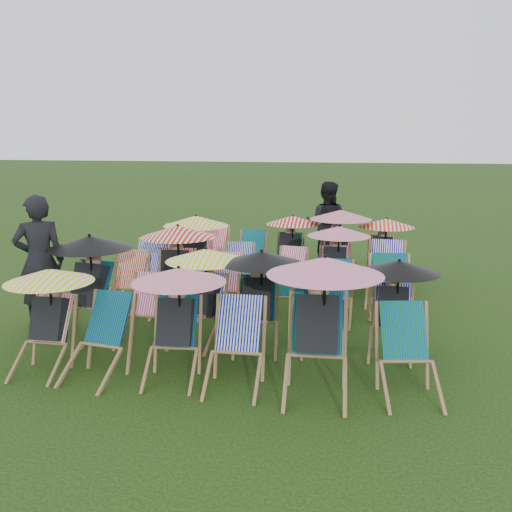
% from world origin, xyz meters
% --- Properties ---
extents(ground, '(100.00, 100.00, 0.00)m').
position_xyz_m(ground, '(0.00, 0.00, 0.00)').
color(ground, black).
rests_on(ground, ground).
extents(deckchair_0, '(0.99, 1.02, 1.17)m').
position_xyz_m(deckchair_0, '(-1.89, -2.22, 0.62)').
color(deckchair_0, olive).
rests_on(deckchair_0, ground).
extents(deckchair_1, '(0.71, 0.90, 0.89)m').
position_xyz_m(deckchair_1, '(-1.24, -2.31, 0.44)').
color(deckchair_1, olive).
rests_on(deckchair_1, ground).
extents(deckchair_2, '(1.03, 1.10, 1.23)m').
position_xyz_m(deckchair_2, '(-0.40, -2.16, 0.65)').
color(deckchair_2, olive).
rests_on(deckchair_2, ground).
extents(deckchair_3, '(0.62, 0.85, 0.91)m').
position_xyz_m(deckchair_3, '(0.30, -2.28, 0.45)').
color(deckchair_3, olive).
rests_on(deckchair_3, ground).
extents(deckchair_4, '(1.20, 1.26, 1.42)m').
position_xyz_m(deckchair_4, '(1.17, -2.26, 0.75)').
color(deckchair_4, olive).
rests_on(deckchair_4, ground).
extents(deckchair_5, '(0.74, 0.92, 0.91)m').
position_xyz_m(deckchair_5, '(2.08, -2.20, 0.45)').
color(deckchair_5, olive).
rests_on(deckchair_5, ground).
extents(deckchair_6, '(1.13, 1.21, 1.34)m').
position_xyz_m(deckchair_6, '(-1.99, -1.05, 0.71)').
color(deckchair_6, olive).
rests_on(deckchair_6, ground).
extents(deckchair_7, '(0.59, 0.80, 0.85)m').
position_xyz_m(deckchair_7, '(-1.14, -1.17, 0.42)').
color(deckchair_7, olive).
rests_on(deckchair_7, ground).
extents(deckchair_8, '(1.03, 1.10, 1.22)m').
position_xyz_m(deckchair_8, '(-0.41, -1.04, 0.64)').
color(deckchair_8, olive).
rests_on(deckchair_8, ground).
extents(deckchair_9, '(1.03, 1.10, 1.23)m').
position_xyz_m(deckchair_9, '(0.34, -1.10, 0.65)').
color(deckchair_9, olive).
rests_on(deckchair_9, ground).
extents(deckchair_10, '(0.65, 0.84, 0.85)m').
position_xyz_m(deckchair_10, '(1.13, -1.03, 0.43)').
color(deckchair_10, olive).
rests_on(deckchair_10, ground).
extents(deckchair_11, '(0.98, 1.02, 1.16)m').
position_xyz_m(deckchair_11, '(1.99, -1.02, 0.61)').
color(deckchair_11, olive).
rests_on(deckchair_11, ground).
extents(deckchair_12, '(0.61, 0.83, 0.89)m').
position_xyz_m(deckchair_12, '(-1.89, 0.01, 0.44)').
color(deckchair_12, olive).
rests_on(deckchair_12, ground).
extents(deckchair_13, '(1.11, 1.18, 1.32)m').
position_xyz_m(deckchair_13, '(-1.13, 0.11, 0.69)').
color(deckchair_13, olive).
rests_on(deckchair_13, ground).
extents(deckchair_14, '(0.60, 0.83, 0.89)m').
position_xyz_m(deckchair_14, '(-0.43, 0.11, 0.44)').
color(deckchair_14, olive).
rests_on(deckchair_14, ground).
extents(deckchair_15, '(0.55, 0.77, 0.83)m').
position_xyz_m(deckchair_15, '(0.41, 0.05, 0.41)').
color(deckchair_15, olive).
rests_on(deckchair_15, ground).
extents(deckchair_16, '(0.58, 0.80, 0.85)m').
position_xyz_m(deckchair_16, '(1.23, 0.09, 0.43)').
color(deckchair_16, olive).
rests_on(deckchair_16, ground).
extents(deckchair_17, '(0.75, 0.96, 0.96)m').
position_xyz_m(deckchair_17, '(2.06, 0.07, 0.48)').
color(deckchair_17, olive).
rests_on(deckchair_17, ground).
extents(deckchair_18, '(0.64, 0.85, 0.88)m').
position_xyz_m(deckchair_18, '(-2.00, 1.13, 0.44)').
color(deckchair_18, olive).
rests_on(deckchair_18, ground).
extents(deckchair_19, '(1.10, 1.14, 1.30)m').
position_xyz_m(deckchair_19, '(-1.20, 1.29, 0.69)').
color(deckchair_19, olive).
rests_on(deckchair_19, ground).
extents(deckchair_20, '(0.59, 0.81, 0.85)m').
position_xyz_m(deckchair_20, '(-0.42, 1.17, 0.43)').
color(deckchair_20, olive).
rests_on(deckchair_20, ground).
extents(deckchair_21, '(0.63, 0.81, 0.81)m').
position_xyz_m(deckchair_21, '(0.46, 1.15, 0.41)').
color(deckchair_21, olive).
rests_on(deckchair_21, ground).
extents(deckchair_22, '(1.01, 1.05, 1.20)m').
position_xyz_m(deckchair_22, '(1.20, 1.22, 0.63)').
color(deckchair_22, olive).
rests_on(deckchair_22, ground).
extents(deckchair_23, '(0.68, 0.92, 0.96)m').
position_xyz_m(deckchair_23, '(2.01, 1.17, 0.48)').
color(deckchair_23, olive).
rests_on(deckchair_23, ground).
extents(deckchair_24, '(0.71, 0.93, 0.96)m').
position_xyz_m(deckchair_24, '(-1.90, 2.30, 0.48)').
color(deckchair_24, olive).
rests_on(deckchair_24, ground).
extents(deckchair_25, '(0.66, 0.90, 0.95)m').
position_xyz_m(deckchair_25, '(-1.18, 2.36, 0.47)').
color(deckchair_25, olive).
rests_on(deckchair_25, ground).
extents(deckchair_26, '(0.60, 0.81, 0.86)m').
position_xyz_m(deckchair_26, '(-0.42, 2.41, 0.43)').
color(deckchair_26, olive).
rests_on(deckchair_26, ground).
extents(deckchair_27, '(0.99, 1.03, 1.18)m').
position_xyz_m(deckchair_27, '(0.32, 2.46, 0.62)').
color(deckchair_27, olive).
rests_on(deckchair_27, ground).
extents(deckchair_28, '(1.11, 1.18, 1.32)m').
position_xyz_m(deckchair_28, '(1.20, 2.35, 0.70)').
color(deckchair_28, olive).
rests_on(deckchair_28, ground).
extents(deckchair_29, '(0.99, 1.03, 1.17)m').
position_xyz_m(deckchair_29, '(2.00, 2.45, 0.62)').
color(deckchair_29, olive).
rests_on(deckchair_29, ground).
extents(person_left, '(0.81, 0.72, 1.85)m').
position_xyz_m(person_left, '(-2.78, -0.77, 0.93)').
color(person_left, black).
rests_on(person_left, ground).
extents(person_rear, '(0.91, 0.74, 1.74)m').
position_xyz_m(person_rear, '(0.92, 3.60, 0.87)').
color(person_rear, black).
rests_on(person_rear, ground).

